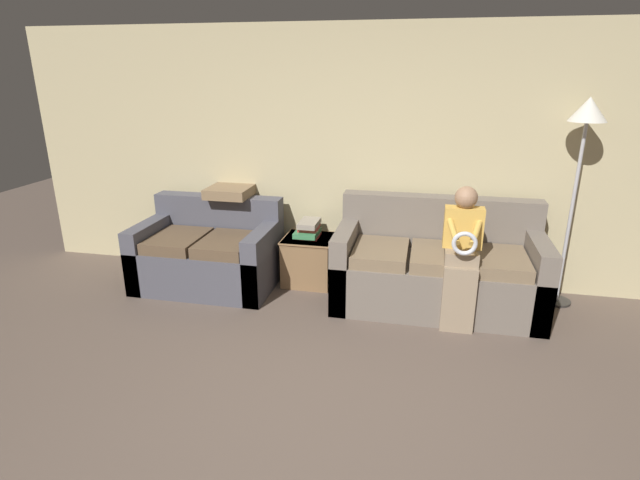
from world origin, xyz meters
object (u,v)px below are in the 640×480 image
(book_stack, at_px, (308,229))
(throw_pillow, at_px, (230,192))
(couch_main, at_px, (437,269))
(side_shelf, at_px, (309,259))
(couch_side, at_px, (209,255))
(floor_lamp, at_px, (585,132))
(child_left_seated, at_px, (462,252))

(book_stack, relative_size, throw_pillow, 0.78)
(couch_main, xyz_separation_m, side_shelf, (-1.29, 0.23, -0.09))
(couch_main, height_order, book_stack, couch_main)
(couch_side, height_order, side_shelf, couch_side)
(couch_main, relative_size, side_shelf, 3.68)
(side_shelf, relative_size, floor_lamp, 0.27)
(couch_side, relative_size, floor_lamp, 0.72)
(couch_side, bearing_deg, couch_main, 0.34)
(couch_side, bearing_deg, throw_pillow, 66.47)
(book_stack, bearing_deg, couch_side, -166.11)
(child_left_seated, relative_size, side_shelf, 2.38)
(throw_pillow, bearing_deg, couch_main, -7.96)
(floor_lamp, bearing_deg, side_shelf, -179.19)
(couch_side, height_order, book_stack, couch_side)
(floor_lamp, bearing_deg, couch_main, -167.01)
(floor_lamp, bearing_deg, book_stack, -179.21)
(child_left_seated, distance_m, book_stack, 1.59)
(couch_side, distance_m, book_stack, 1.05)
(couch_main, distance_m, floor_lamp, 1.73)
(couch_side, bearing_deg, book_stack, 13.89)
(couch_main, bearing_deg, throw_pillow, 172.04)
(book_stack, distance_m, floor_lamp, 2.65)
(child_left_seated, relative_size, floor_lamp, 0.64)
(side_shelf, distance_m, book_stack, 0.33)
(couch_main, xyz_separation_m, floor_lamp, (1.15, 0.26, 1.26))
(couch_main, distance_m, child_left_seated, 0.53)
(floor_lamp, distance_m, throw_pillow, 3.37)
(side_shelf, bearing_deg, floor_lamp, 0.81)
(child_left_seated, height_order, floor_lamp, floor_lamp)
(side_shelf, bearing_deg, couch_side, -166.21)
(couch_main, xyz_separation_m, child_left_seated, (0.18, -0.38, 0.33))
(child_left_seated, bearing_deg, book_stack, 157.38)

